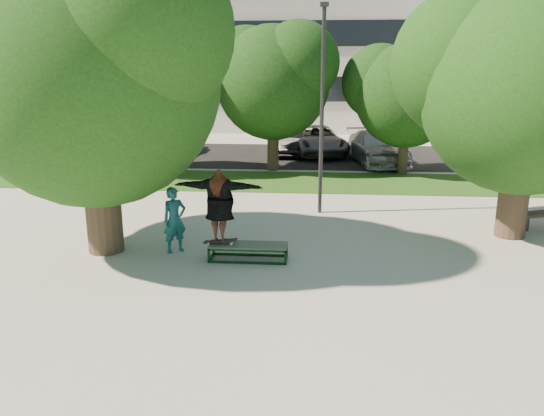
# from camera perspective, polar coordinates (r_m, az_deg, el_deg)

# --- Properties ---
(ground) EXTENTS (120.00, 120.00, 0.00)m
(ground) POSITION_cam_1_polar(r_m,az_deg,el_deg) (11.72, 0.34, -6.78)
(ground) COLOR #A39E96
(ground) RESTS_ON ground
(grass_strip) EXTENTS (30.00, 4.00, 0.02)m
(grass_strip) POSITION_cam_1_polar(r_m,az_deg,el_deg) (20.82, 5.07, 2.80)
(grass_strip) COLOR #274F16
(grass_strip) RESTS_ON ground
(asphalt_strip) EXTENTS (40.00, 8.00, 0.01)m
(asphalt_strip) POSITION_cam_1_polar(r_m,az_deg,el_deg) (27.22, 2.89, 5.66)
(asphalt_strip) COLOR black
(asphalt_strip) RESTS_ON ground
(tree_left) EXTENTS (6.96, 5.95, 7.12)m
(tree_left) POSITION_cam_1_polar(r_m,az_deg,el_deg) (13.01, -19.09, 14.51)
(tree_left) COLOR #38281E
(tree_left) RESTS_ON ground
(tree_right) EXTENTS (6.24, 5.33, 6.51)m
(tree_right) POSITION_cam_1_polar(r_m,az_deg,el_deg) (14.86, 25.39, 12.58)
(tree_right) COLOR #38281E
(tree_right) RESTS_ON ground
(bg_tree_left) EXTENTS (5.28, 4.51, 5.77)m
(bg_tree_left) POSITION_cam_1_polar(r_m,az_deg,el_deg) (23.16, -14.31, 12.91)
(bg_tree_left) COLOR #38281E
(bg_tree_left) RESTS_ON ground
(bg_tree_mid) EXTENTS (5.76, 4.92, 6.24)m
(bg_tree_mid) POSITION_cam_1_polar(r_m,az_deg,el_deg) (23.03, -0.06, 14.05)
(bg_tree_mid) COLOR #38281E
(bg_tree_mid) RESTS_ON ground
(bg_tree_right) EXTENTS (5.04, 4.31, 5.43)m
(bg_tree_right) POSITION_cam_1_polar(r_m,az_deg,el_deg) (22.74, 14.13, 12.28)
(bg_tree_right) COLOR #38281E
(bg_tree_right) RESTS_ON ground
(lamppost) EXTENTS (0.25, 0.15, 6.11)m
(lamppost) POSITION_cam_1_polar(r_m,az_deg,el_deg) (15.91, 5.40, 10.54)
(lamppost) COLOR #2D2D30
(lamppost) RESTS_ON ground
(office_building) EXTENTS (30.00, 14.12, 16.00)m
(office_building) POSITION_cam_1_polar(r_m,az_deg,el_deg) (43.10, 0.95, 19.68)
(office_building) COLOR beige
(office_building) RESTS_ON ground
(grind_box) EXTENTS (1.80, 0.60, 0.38)m
(grind_box) POSITION_cam_1_polar(r_m,az_deg,el_deg) (12.33, -2.56, -4.75)
(grind_box) COLOR #113417
(grind_box) RESTS_ON ground
(skater_rig) EXTENTS (2.12, 0.82, 1.76)m
(skater_rig) POSITION_cam_1_polar(r_m,az_deg,el_deg) (12.10, -5.67, 0.29)
(skater_rig) COLOR white
(skater_rig) RESTS_ON grind_box
(bystander) EXTENTS (0.69, 0.66, 1.60)m
(bystander) POSITION_cam_1_polar(r_m,az_deg,el_deg) (12.89, -10.43, -1.27)
(bystander) COLOR #175257
(bystander) RESTS_ON ground
(car_silver_a) EXTENTS (1.96, 4.38, 1.46)m
(car_silver_a) POSITION_cam_1_polar(r_m,az_deg,el_deg) (28.46, -10.57, 7.30)
(car_silver_a) COLOR silver
(car_silver_a) RESTS_ON asphalt_strip
(car_dark) EXTENTS (1.68, 4.31, 1.40)m
(car_dark) POSITION_cam_1_polar(r_m,az_deg,el_deg) (27.57, 1.89, 7.24)
(car_dark) COLOR black
(car_dark) RESTS_ON asphalt_strip
(car_grey) EXTENTS (3.30, 5.59, 1.46)m
(car_grey) POSITION_cam_1_polar(r_m,az_deg,el_deg) (27.60, 4.83, 7.27)
(car_grey) COLOR #57585C
(car_grey) RESTS_ON asphalt_strip
(car_silver_b) EXTENTS (2.94, 5.42, 1.49)m
(car_silver_b) POSITION_cam_1_polar(r_m,az_deg,el_deg) (25.29, 11.20, 6.39)
(car_silver_b) COLOR #A6A6AB
(car_silver_b) RESTS_ON asphalt_strip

